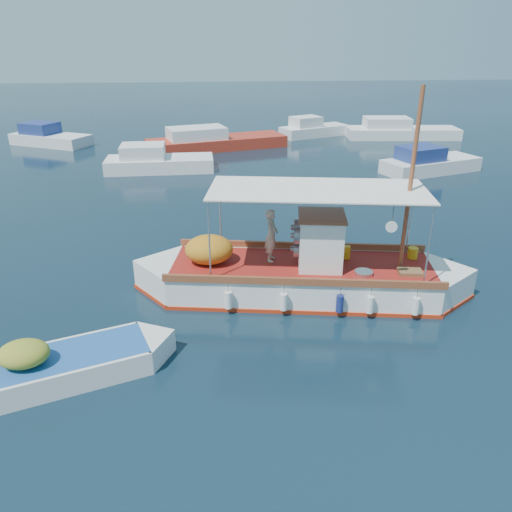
{
  "coord_description": "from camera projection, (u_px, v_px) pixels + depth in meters",
  "views": [
    {
      "loc": [
        -2.53,
        -13.14,
        7.54
      ],
      "look_at": [
        -1.34,
        0.0,
        1.68
      ],
      "focal_mm": 35.0,
      "sensor_mm": 36.0,
      "label": 1
    }
  ],
  "objects": [
    {
      "name": "ground",
      "position": [
        300.0,
        305.0,
        15.22
      ],
      "size": [
        160.0,
        160.0,
        0.0
      ],
      "primitive_type": "plane",
      "color": "black",
      "rests_on": "ground"
    },
    {
      "name": "fishing_caique",
      "position": [
        299.0,
        276.0,
        15.71
      ],
      "size": [
        10.63,
        4.13,
        6.56
      ],
      "rotation": [
        0.0,
        0.0,
        -0.15
      ],
      "color": "white",
      "rests_on": "ground"
    },
    {
      "name": "dinghy",
      "position": [
        58.0,
        369.0,
        11.82
      ],
      "size": [
        5.31,
        2.87,
        1.38
      ],
      "rotation": [
        0.0,
        0.0,
        0.35
      ],
      "color": "white",
      "rests_on": "ground"
    },
    {
      "name": "bg_boat_nw",
      "position": [
        156.0,
        163.0,
        30.08
      ],
      "size": [
        6.43,
        2.58,
        1.8
      ],
      "rotation": [
        0.0,
        0.0,
        0.03
      ],
      "color": "silver",
      "rests_on": "ground"
    },
    {
      "name": "bg_boat_n",
      "position": [
        213.0,
        142.0,
        35.88
      ],
      "size": [
        10.32,
        5.47,
        1.8
      ],
      "rotation": [
        0.0,
        0.0,
        0.28
      ],
      "color": "#AA2C1C",
      "rests_on": "ground"
    },
    {
      "name": "bg_boat_ne",
      "position": [
        428.0,
        164.0,
        29.73
      ],
      "size": [
        6.37,
        4.05,
        1.8
      ],
      "rotation": [
        0.0,
        0.0,
        0.34
      ],
      "color": "silver",
      "rests_on": "ground"
    },
    {
      "name": "bg_boat_e",
      "position": [
        399.0,
        132.0,
        39.72
      ],
      "size": [
        8.89,
        3.31,
        1.8
      ],
      "rotation": [
        0.0,
        0.0,
        -0.08
      ],
      "color": "silver",
      "rests_on": "ground"
    },
    {
      "name": "bg_boat_far_w",
      "position": [
        49.0,
        138.0,
        37.2
      ],
      "size": [
        6.36,
        4.8,
        1.8
      ],
      "rotation": [
        0.0,
        0.0,
        -0.48
      ],
      "color": "silver",
      "rests_on": "ground"
    },
    {
      "name": "bg_boat_far_n",
      "position": [
        312.0,
        130.0,
        40.41
      ],
      "size": [
        5.94,
        4.06,
        1.8
      ],
      "rotation": [
        0.0,
        0.0,
        0.41
      ],
      "color": "silver",
      "rests_on": "ground"
    }
  ]
}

